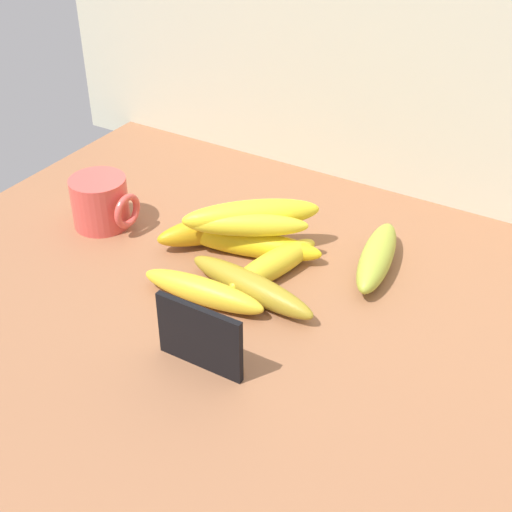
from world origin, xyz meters
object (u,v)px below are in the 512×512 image
object	(u,v)px
banana_7	(251,215)
banana_0	(274,264)
banana_6	(247,225)
banana_4	(203,291)
chalkboard_sign	(200,339)
banana_3	(251,286)
banana_5	(251,243)
banana_2	(225,225)
coffee_mug	(101,202)
banana_1	(377,257)

from	to	relation	value
banana_7	banana_0	bearing A→B (deg)	-32.71
banana_6	banana_4	bearing A→B (deg)	-87.57
banana_7	chalkboard_sign	bearing A→B (deg)	-72.59
chalkboard_sign	banana_7	distance (cm)	24.26
banana_3	banana_0	bearing A→B (deg)	88.49
banana_3	banana_5	distance (cm)	9.88
banana_2	banana_5	distance (cm)	5.64
banana_3	banana_6	xyz separation A→B (cm)	(-5.18, 7.52, 3.62)
chalkboard_sign	banana_4	bearing A→B (deg)	123.22
banana_0	banana_4	bearing A→B (deg)	-116.58
banana_6	banana_3	bearing A→B (deg)	-55.46
chalkboard_sign	banana_6	bearing A→B (deg)	107.92
banana_0	banana_7	xyz separation A→B (cm)	(-5.71, 3.66, 4.04)
banana_0	banana_2	world-z (taller)	banana_2
coffee_mug	banana_7	world-z (taller)	banana_7
banana_0	banana_4	xyz separation A→B (cm)	(-4.84, -9.68, -0.10)
banana_5	banana_7	xyz separation A→B (cm)	(-0.46, 0.92, 3.99)
chalkboard_sign	banana_2	world-z (taller)	chalkboard_sign
banana_3	chalkboard_sign	bearing A→B (deg)	-83.02
banana_2	banana_5	size ratio (longest dim) A/B	1.01
banana_3	banana_4	xyz separation A→B (cm)	(-4.69, -3.96, -0.05)
banana_0	banana_2	xyz separation A→B (cm)	(-10.60, 4.47, 0.34)
banana_2	coffee_mug	bearing A→B (deg)	-161.14
chalkboard_sign	banana_6	size ratio (longest dim) A/B	0.65
coffee_mug	banana_6	xyz separation A→B (cm)	(23.07, 3.41, 1.65)
banana_3	banana_1	bearing A→B (deg)	50.98
banana_3	banana_5	bearing A→B (deg)	121.03
chalkboard_sign	banana_0	size ratio (longest dim) A/B	0.70
banana_0	banana_6	world-z (taller)	banana_6
coffee_mug	banana_7	bearing A→B (deg)	13.08
banana_0	banana_1	bearing A→B (deg)	36.60
banana_0	banana_7	distance (cm)	7.89
banana_2	banana_6	xyz separation A→B (cm)	(5.27, -2.67, 3.23)
banana_1	banana_4	world-z (taller)	banana_1
banana_0	banana_2	distance (cm)	11.51
banana_4	banana_7	distance (cm)	14.00
banana_4	banana_6	bearing A→B (deg)	92.43
coffee_mug	banana_1	distance (cm)	40.95
coffee_mug	banana_6	world-z (taller)	coffee_mug
banana_5	banana_3	bearing A→B (deg)	-58.97
banana_2	banana_3	xyz separation A→B (cm)	(10.45, -10.19, -0.38)
banana_3	banana_6	bearing A→B (deg)	124.54
banana_6	banana_7	xyz separation A→B (cm)	(-0.38, 1.86, 0.47)
banana_3	banana_4	distance (cm)	6.14
coffee_mug	banana_3	size ratio (longest dim) A/B	0.50
banana_5	banana_7	world-z (taller)	banana_7
banana_2	banana_6	size ratio (longest dim) A/B	1.21
banana_0	banana_5	xyz separation A→B (cm)	(-5.24, 2.74, 0.05)
banana_5	banana_7	bearing A→B (deg)	116.67
banana_6	banana_2	bearing A→B (deg)	153.16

